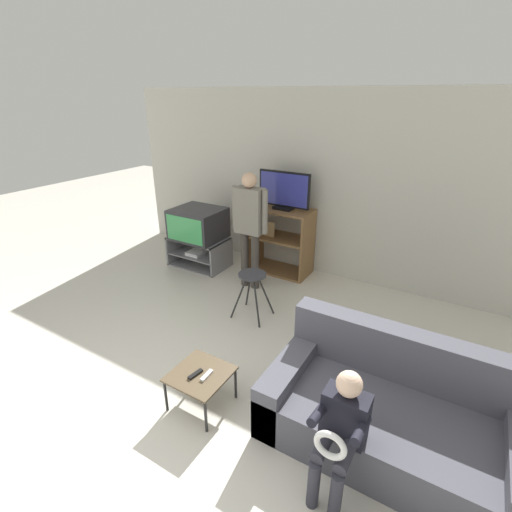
% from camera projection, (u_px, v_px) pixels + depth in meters
% --- Properties ---
extents(ground_plane, '(18.00, 18.00, 0.00)m').
position_uv_depth(ground_plane, '(103.00, 468.00, 2.71)').
color(ground_plane, beige).
extents(wall_back, '(6.40, 0.06, 2.60)m').
position_uv_depth(wall_back, '(318.00, 186.00, 5.25)').
color(wall_back, beige).
rests_on(wall_back, ground_plane).
extents(tv_stand, '(0.90, 0.55, 0.45)m').
position_uv_depth(tv_stand, '(199.00, 252.00, 5.83)').
color(tv_stand, slate).
rests_on(tv_stand, ground_plane).
extents(television_main, '(0.74, 0.66, 0.47)m').
position_uv_depth(television_main, '(198.00, 224.00, 5.65)').
color(television_main, '#2D2D33').
rests_on(television_main, tv_stand).
extents(media_shelf, '(0.91, 0.48, 0.99)m').
position_uv_depth(media_shelf, '(281.00, 240.00, 5.52)').
color(media_shelf, brown).
rests_on(media_shelf, ground_plane).
extents(television_flat, '(0.77, 0.20, 0.54)m').
position_uv_depth(television_flat, '(284.00, 191.00, 5.19)').
color(television_flat, black).
rests_on(television_flat, media_shelf).
extents(folding_stool, '(0.43, 0.37, 0.58)m').
position_uv_depth(folding_stool, '(252.00, 282.00, 4.38)').
color(folding_stool, black).
rests_on(folding_stool, ground_plane).
extents(snack_table, '(0.47, 0.47, 0.34)m').
position_uv_depth(snack_table, '(200.00, 376.00, 3.15)').
color(snack_table, brown).
rests_on(snack_table, ground_plane).
extents(remote_control_black, '(0.06, 0.15, 0.02)m').
position_uv_depth(remote_control_black, '(195.00, 374.00, 3.11)').
color(remote_control_black, black).
rests_on(remote_control_black, snack_table).
extents(remote_control_white, '(0.04, 0.15, 0.02)m').
position_uv_depth(remote_control_white, '(207.00, 375.00, 3.10)').
color(remote_control_white, silver).
rests_on(remote_control_white, snack_table).
extents(couch, '(1.86, 0.95, 0.82)m').
position_uv_depth(couch, '(391.00, 414.00, 2.84)').
color(couch, '#4C4C56').
rests_on(couch, ground_plane).
extents(person_standing_adult, '(0.53, 0.20, 1.61)m').
position_uv_depth(person_standing_adult, '(250.00, 221.00, 4.88)').
color(person_standing_adult, '#3D3833').
rests_on(person_standing_adult, ground_plane).
extents(person_seated_child, '(0.33, 0.43, 0.91)m').
position_uv_depth(person_seated_child, '(341.00, 427.00, 2.40)').
color(person_seated_child, '#2D2D38').
rests_on(person_seated_child, ground_plane).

